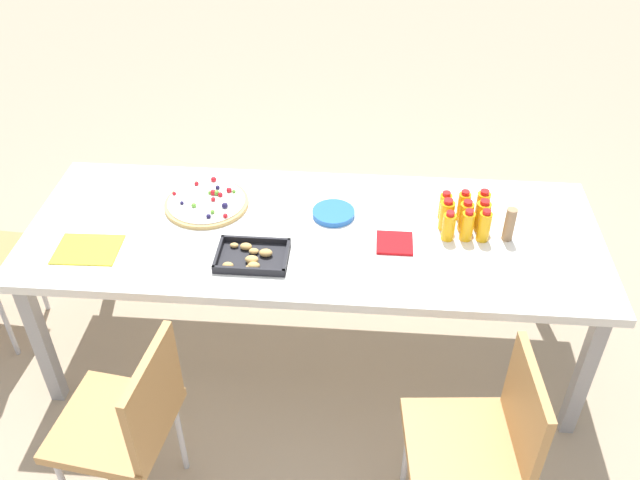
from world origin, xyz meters
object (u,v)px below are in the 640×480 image
(juice_bottle_7, at_px, (467,226))
(paper_folder, at_px, (88,249))
(juice_bottle_2, at_px, (445,206))
(juice_bottle_8, at_px, (449,226))
(juice_bottle_3, at_px, (482,216))
(juice_bottle_5, at_px, (447,215))
(plate_stack, at_px, (333,213))
(chair_far_left, at_px, (484,438))
(party_table, at_px, (313,240))
(snack_tray, at_px, (252,257))
(chair_far_right, at_px, (129,419))
(cardboard_tube, at_px, (510,225))
(juice_bottle_6, at_px, (484,226))
(juice_bottle_0, at_px, (482,206))
(fruit_pizza, at_px, (207,203))
(juice_bottle_1, at_px, (463,206))
(juice_bottle_4, at_px, (466,216))

(juice_bottle_7, bearing_deg, paper_folder, 7.26)
(juice_bottle_2, bearing_deg, juice_bottle_8, 91.82)
(juice_bottle_3, distance_m, juice_bottle_5, 0.15)
(juice_bottle_3, height_order, plate_stack, juice_bottle_3)
(chair_far_left, bearing_deg, party_table, 34.04)
(snack_tray, bearing_deg, chair_far_right, 60.27)
(chair_far_right, bearing_deg, juice_bottle_5, -44.09)
(cardboard_tube, bearing_deg, party_table, -0.08)
(chair_far_left, height_order, juice_bottle_7, juice_bottle_7)
(juice_bottle_2, xyz_separation_m, juice_bottle_7, (-0.08, 0.14, 0.01))
(juice_bottle_3, bearing_deg, chair_far_right, 34.89)
(chair_far_left, xyz_separation_m, juice_bottle_6, (-0.04, -0.82, 0.31))
(plate_stack, bearing_deg, cardboard_tube, 171.40)
(juice_bottle_0, relative_size, juice_bottle_2, 1.10)
(juice_bottle_5, distance_m, fruit_pizza, 1.06)
(party_table, height_order, juice_bottle_7, juice_bottle_7)
(party_table, relative_size, juice_bottle_1, 17.13)
(chair_far_right, height_order, juice_bottle_8, juice_bottle_8)
(juice_bottle_0, distance_m, plate_stack, 0.64)
(party_table, height_order, juice_bottle_2, juice_bottle_2)
(juice_bottle_3, distance_m, plate_stack, 0.64)
(snack_tray, xyz_separation_m, plate_stack, (-0.31, -0.33, -0.00))
(chair_far_right, xyz_separation_m, snack_tray, (-0.36, -0.63, 0.26))
(party_table, relative_size, snack_tray, 8.46)
(juice_bottle_4, xyz_separation_m, juice_bottle_6, (-0.07, 0.07, 0.00))
(juice_bottle_0, height_order, juice_bottle_3, juice_bottle_3)
(juice_bottle_1, height_order, plate_stack, juice_bottle_1)
(juice_bottle_4, distance_m, paper_folder, 1.58)
(juice_bottle_5, bearing_deg, juice_bottle_6, 155.28)
(juice_bottle_0, xyz_separation_m, juice_bottle_1, (0.08, 0.00, -0.00))
(juice_bottle_7, height_order, snack_tray, juice_bottle_7)
(juice_bottle_4, bearing_deg, juice_bottle_3, -175.47)
(chair_far_right, height_order, fruit_pizza, chair_far_right)
(juice_bottle_2, xyz_separation_m, juice_bottle_6, (-0.15, 0.14, 0.01))
(juice_bottle_5, bearing_deg, juice_bottle_0, -153.37)
(plate_stack, bearing_deg, juice_bottle_2, -177.26)
(juice_bottle_1, xyz_separation_m, juice_bottle_7, (-0.00, 0.14, 0.00))
(chair_far_right, xyz_separation_m, cardboard_tube, (-1.40, -0.84, 0.32))
(juice_bottle_2, relative_size, fruit_pizza, 0.35)
(juice_bottle_7, bearing_deg, juice_bottle_3, -133.99)
(juice_bottle_6, distance_m, paper_folder, 1.63)
(snack_tray, height_order, paper_folder, snack_tray)
(chair_far_right, distance_m, snack_tray, 0.77)
(juice_bottle_7, xyz_separation_m, juice_bottle_8, (0.08, 0.01, -0.00))
(juice_bottle_0, distance_m, juice_bottle_7, 0.17)
(plate_stack, relative_size, paper_folder, 0.71)
(juice_bottle_2, xyz_separation_m, juice_bottle_4, (-0.08, 0.08, 0.01))
(juice_bottle_2, relative_size, juice_bottle_5, 0.91)
(chair_far_right, distance_m, paper_folder, 0.75)
(juice_bottle_6, xyz_separation_m, plate_stack, (0.63, -0.12, -0.06))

